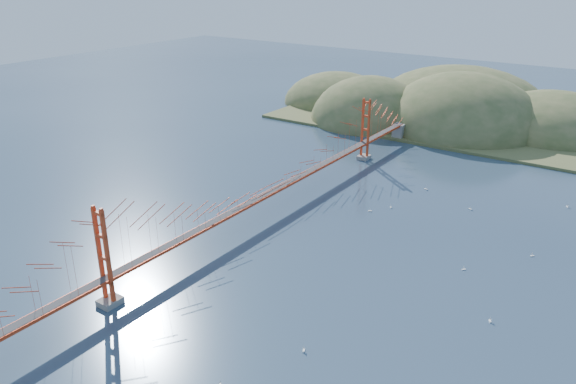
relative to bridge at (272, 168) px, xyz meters
The scene contains 13 objects.
ground 7.01m from the bridge, 90.00° to the right, with size 320.00×320.00×0.00m, color #2A3E55.
bridge is the anchor object (origin of this frame).
far_headlands 68.73m from the bridge, 88.14° to the left, with size 84.00×58.00×25.00m.
sailboat_16 30.96m from the bridge, 36.09° to the left, with size 0.62×0.62×0.69m.
sailboat_5 37.29m from the bridge, 15.35° to the right, with size 0.60×0.60×0.65m.
sailboat_10 33.81m from the bridge, 48.56° to the right, with size 0.58×0.58×0.65m.
sailboat_6 38.38m from the bridge, 60.90° to the right, with size 0.53×0.53×0.55m.
sailboat_14 30.35m from the bridge, ahead, with size 0.58×0.58×0.60m.
sailboat_4 37.08m from the bridge, 12.07° to the left, with size 0.61×0.61×0.64m.
sailboat_3 16.32m from the bridge, 34.78° to the left, with size 0.62×0.62×0.66m.
sailboat_1 19.49m from the bridge, 39.08° to the left, with size 0.54×0.54×0.59m.
sailboat_15 45.92m from the bridge, 36.63° to the left, with size 0.64×0.64×0.68m.
sailboat_12 27.64m from the bridge, 53.93° to the left, with size 0.65×0.59×0.73m.
Camera 1 is at (45.85, -62.04, 34.80)m, focal length 35.00 mm.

